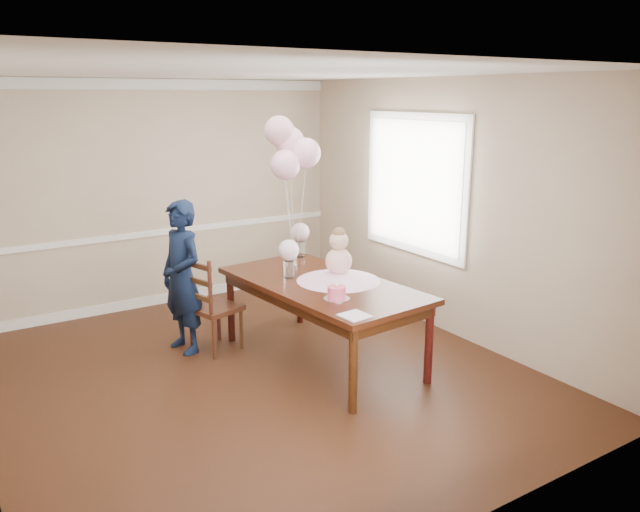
# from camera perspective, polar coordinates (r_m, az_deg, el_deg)

# --- Properties ---
(floor) EXTENTS (4.50, 5.00, 0.00)m
(floor) POSITION_cam_1_polar(r_m,az_deg,el_deg) (5.89, -5.50, -10.85)
(floor) COLOR black
(floor) RESTS_ON ground
(ceiling) EXTENTS (4.50, 5.00, 0.02)m
(ceiling) POSITION_cam_1_polar(r_m,az_deg,el_deg) (5.32, -6.23, 16.42)
(ceiling) COLOR white
(ceiling) RESTS_ON wall_back
(wall_back) EXTENTS (4.50, 0.02, 2.70)m
(wall_back) POSITION_cam_1_polar(r_m,az_deg,el_deg) (7.73, -14.29, 5.41)
(wall_back) COLOR tan
(wall_back) RESTS_ON floor
(wall_front) EXTENTS (4.50, 0.02, 2.70)m
(wall_front) POSITION_cam_1_polar(r_m,az_deg,el_deg) (3.48, 13.19, -5.48)
(wall_front) COLOR tan
(wall_front) RESTS_ON floor
(wall_right) EXTENTS (0.02, 5.00, 2.70)m
(wall_right) POSITION_cam_1_polar(r_m,az_deg,el_deg) (6.74, 11.52, 4.28)
(wall_right) COLOR tan
(wall_right) RESTS_ON floor
(chair_rail_trim) EXTENTS (4.50, 0.02, 0.07)m
(chair_rail_trim) POSITION_cam_1_polar(r_m,az_deg,el_deg) (7.80, -14.06, 2.14)
(chair_rail_trim) COLOR white
(chair_rail_trim) RESTS_ON wall_back
(crown_molding) EXTENTS (4.50, 0.02, 0.12)m
(crown_molding) POSITION_cam_1_polar(r_m,az_deg,el_deg) (7.63, -14.88, 14.93)
(crown_molding) COLOR white
(crown_molding) RESTS_ON wall_back
(baseboard_trim) EXTENTS (4.50, 0.02, 0.12)m
(baseboard_trim) POSITION_cam_1_polar(r_m,az_deg,el_deg) (8.02, -13.69, -3.73)
(baseboard_trim) COLOR white
(baseboard_trim) RESTS_ON floor
(window_frame) EXTENTS (0.02, 1.66, 1.56)m
(window_frame) POSITION_cam_1_polar(r_m,az_deg,el_deg) (7.06, 8.65, 6.51)
(window_frame) COLOR white
(window_frame) RESTS_ON wall_right
(window_blinds) EXTENTS (0.01, 1.50, 1.40)m
(window_blinds) POSITION_cam_1_polar(r_m,az_deg,el_deg) (7.05, 8.54, 6.50)
(window_blinds) COLOR white
(window_blinds) RESTS_ON wall_right
(dining_table_top) EXTENTS (1.25, 2.21, 0.05)m
(dining_table_top) POSITION_cam_1_polar(r_m,az_deg,el_deg) (5.92, 0.18, -2.65)
(dining_table_top) COLOR black
(dining_table_top) RESTS_ON table_leg_fl
(table_apron) EXTENTS (1.14, 2.09, 0.11)m
(table_apron) POSITION_cam_1_polar(r_m,az_deg,el_deg) (5.94, 0.18, -3.38)
(table_apron) COLOR black
(table_apron) RESTS_ON table_leg_fl
(table_leg_fl) EXTENTS (0.08, 0.08, 0.74)m
(table_leg_fl) POSITION_cam_1_polar(r_m,az_deg,el_deg) (5.10, 3.04, -10.41)
(table_leg_fl) COLOR black
(table_leg_fl) RESTS_ON floor
(table_leg_fr) EXTENTS (0.08, 0.08, 0.74)m
(table_leg_fr) POSITION_cam_1_polar(r_m,az_deg,el_deg) (5.67, 9.93, -7.93)
(table_leg_fr) COLOR black
(table_leg_fr) RESTS_ON floor
(table_leg_bl) EXTENTS (0.08, 0.08, 0.74)m
(table_leg_bl) POSITION_cam_1_polar(r_m,az_deg,el_deg) (6.58, -8.15, -4.64)
(table_leg_bl) COLOR black
(table_leg_bl) RESTS_ON floor
(table_leg_br) EXTENTS (0.08, 0.08, 0.74)m
(table_leg_br) POSITION_cam_1_polar(r_m,az_deg,el_deg) (7.04, -1.86, -3.22)
(table_leg_br) COLOR black
(table_leg_br) RESTS_ON floor
(baby_skirt) EXTENTS (0.88, 0.88, 0.11)m
(baby_skirt) POSITION_cam_1_polar(r_m,az_deg,el_deg) (5.95, 1.70, -1.76)
(baby_skirt) COLOR #FCB9E2
(baby_skirt) RESTS_ON dining_table_top
(baby_torso) EXTENTS (0.25, 0.25, 0.25)m
(baby_torso) POSITION_cam_1_polar(r_m,az_deg,el_deg) (5.92, 1.71, -0.48)
(baby_torso) COLOR #F99DBA
(baby_torso) RESTS_ON baby_skirt
(baby_head) EXTENTS (0.18, 0.18, 0.18)m
(baby_head) POSITION_cam_1_polar(r_m,az_deg,el_deg) (5.87, 1.73, 1.42)
(baby_head) COLOR beige
(baby_head) RESTS_ON baby_torso
(baby_hair) EXTENTS (0.13, 0.13, 0.13)m
(baby_hair) POSITION_cam_1_polar(r_m,az_deg,el_deg) (5.85, 1.73, 2.03)
(baby_hair) COLOR brown
(baby_hair) RESTS_ON baby_head
(cake_platter) EXTENTS (0.25, 0.25, 0.01)m
(cake_platter) POSITION_cam_1_polar(r_m,az_deg,el_deg) (5.43, 1.52, -3.92)
(cake_platter) COLOR silver
(cake_platter) RESTS_ON dining_table_top
(birthday_cake) EXTENTS (0.17, 0.17, 0.11)m
(birthday_cake) POSITION_cam_1_polar(r_m,az_deg,el_deg) (5.41, 1.53, -3.34)
(birthday_cake) COLOR #E8496B
(birthday_cake) RESTS_ON cake_platter
(cake_flower_a) EXTENTS (0.03, 0.03, 0.03)m
(cake_flower_a) POSITION_cam_1_polar(r_m,az_deg,el_deg) (5.39, 1.53, -2.65)
(cake_flower_a) COLOR white
(cake_flower_a) RESTS_ON birthday_cake
(cake_flower_b) EXTENTS (0.03, 0.03, 0.03)m
(cake_flower_b) POSITION_cam_1_polar(r_m,az_deg,el_deg) (5.43, 1.65, -2.54)
(cake_flower_b) COLOR white
(cake_flower_b) RESTS_ON birthday_cake
(rose_vase_near) EXTENTS (0.12, 0.12, 0.17)m
(rose_vase_near) POSITION_cam_1_polar(r_m,az_deg,el_deg) (6.04, -2.86, -1.20)
(rose_vase_near) COLOR silver
(rose_vase_near) RESTS_ON dining_table_top
(roses_near) EXTENTS (0.20, 0.20, 0.20)m
(roses_near) POSITION_cam_1_polar(r_m,az_deg,el_deg) (5.99, -2.88, 0.55)
(roses_near) COLOR white
(roses_near) RESTS_ON rose_vase_near
(rose_vase_far) EXTENTS (0.12, 0.12, 0.17)m
(rose_vase_far) POSITION_cam_1_polar(r_m,az_deg,el_deg) (6.82, -1.81, 0.64)
(rose_vase_far) COLOR white
(rose_vase_far) RESTS_ON dining_table_top
(roses_far) EXTENTS (0.20, 0.20, 0.20)m
(roses_far) POSITION_cam_1_polar(r_m,az_deg,el_deg) (6.77, -1.83, 2.20)
(roses_far) COLOR beige
(roses_far) RESTS_ON rose_vase_far
(napkin) EXTENTS (0.23, 0.23, 0.01)m
(napkin) POSITION_cam_1_polar(r_m,az_deg,el_deg) (5.03, 3.19, -5.47)
(napkin) COLOR white
(napkin) RESTS_ON dining_table_top
(balloon_weight) EXTENTS (0.05, 0.05, 0.02)m
(balloon_weight) POSITION_cam_1_polar(r_m,az_deg,el_deg) (6.42, -2.28, -0.94)
(balloon_weight) COLOR silver
(balloon_weight) RESTS_ON dining_table_top
(balloon_a) EXTENTS (0.30, 0.30, 0.30)m
(balloon_a) POSITION_cam_1_polar(r_m,az_deg,el_deg) (6.16, -3.19, 8.34)
(balloon_a) COLOR #FFB4D2
(balloon_a) RESTS_ON balloon_ribbon_a
(balloon_b) EXTENTS (0.30, 0.30, 0.30)m
(balloon_b) POSITION_cam_1_polar(r_m,az_deg,el_deg) (6.23, -1.29, 9.41)
(balloon_b) COLOR #FFB4D4
(balloon_b) RESTS_ON balloon_ribbon_b
(balloon_c) EXTENTS (0.30, 0.30, 0.30)m
(balloon_c) POSITION_cam_1_polar(r_m,az_deg,el_deg) (6.30, -2.81, 10.42)
(balloon_c) COLOR #FFB4C4
(balloon_c) RESTS_ON balloon_ribbon_c
(balloon_d) EXTENTS (0.30, 0.30, 0.30)m
(balloon_d) POSITION_cam_1_polar(r_m,az_deg,el_deg) (6.25, -3.74, 11.35)
(balloon_d) COLOR #DB9BA7
(balloon_d) RESTS_ON balloon_ribbon_d
(balloon_ribbon_a) EXTENTS (0.10, 0.01, 0.89)m
(balloon_ribbon_a) POSITION_cam_1_polar(r_m,az_deg,el_deg) (6.28, -2.71, 2.89)
(balloon_ribbon_a) COLOR white
(balloon_ribbon_a) RESTS_ON balloon_weight
(balloon_ribbon_b) EXTENTS (0.11, 0.05, 0.99)m
(balloon_ribbon_b) POSITION_cam_1_polar(r_m,az_deg,el_deg) (6.31, -1.79, 3.45)
(balloon_ribbon_b) COLOR white
(balloon_ribbon_b) RESTS_ON balloon_weight
(balloon_ribbon_c) EXTENTS (0.01, 0.10, 1.10)m
(balloon_ribbon_c) POSITION_cam_1_polar(r_m,az_deg,el_deg) (6.34, -2.53, 3.98)
(balloon_ribbon_c) COLOR silver
(balloon_ribbon_c) RESTS_ON balloon_weight
(balloon_ribbon_d) EXTENTS (0.10, 0.10, 1.20)m
(balloon_ribbon_d) POSITION_cam_1_polar(r_m,az_deg,el_deg) (6.31, -2.98, 4.41)
(balloon_ribbon_d) COLOR white
(balloon_ribbon_d) RESTS_ON balloon_weight
(dining_chair_seat) EXTENTS (0.54, 0.54, 0.05)m
(dining_chair_seat) POSITION_cam_1_polar(r_m,az_deg,el_deg) (6.36, -9.53, -4.71)
(dining_chair_seat) COLOR #3B1A10
(dining_chair_seat) RESTS_ON chair_leg_fl
(chair_leg_fl) EXTENTS (0.05, 0.05, 0.42)m
(chair_leg_fl) POSITION_cam_1_polar(r_m,az_deg,el_deg) (6.21, -9.66, -7.49)
(chair_leg_fl) COLOR #3B1B10
(chair_leg_fl) RESTS_ON floor
(chair_leg_fr) EXTENTS (0.05, 0.05, 0.42)m
(chair_leg_fr) POSITION_cam_1_polar(r_m,az_deg,el_deg) (6.42, -7.21, -6.64)
(chair_leg_fr) COLOR #341C0E
(chair_leg_fr) RESTS_ON floor
(chair_leg_bl) EXTENTS (0.05, 0.05, 0.42)m
(chair_leg_bl) POSITION_cam_1_polar(r_m,az_deg,el_deg) (6.47, -11.67, -6.66)
(chair_leg_bl) COLOR black
(chair_leg_bl) RESTS_ON floor
(chair_leg_br) EXTENTS (0.05, 0.05, 0.42)m
(chair_leg_br) POSITION_cam_1_polar(r_m,az_deg,el_deg) (6.67, -9.25, -5.88)
(chair_leg_br) COLOR black
(chair_leg_br) RESTS_ON floor
(chair_back_post_l) EXTENTS (0.05, 0.05, 0.55)m
(chair_back_post_l) POSITION_cam_1_polar(r_m,az_deg,el_deg) (6.02, -10.01, -2.98)
(chair_back_post_l) COLOR #38160F
(chair_back_post_l) RESTS_ON dining_chair_seat
(chair_back_post_r) EXTENTS (0.05, 0.05, 0.55)m
(chair_back_post_r) POSITION_cam_1_polar(r_m,az_deg,el_deg) (6.29, -12.05, -2.32)
(chair_back_post_r) COLOR #38170F
(chair_back_post_r) RESTS_ON dining_chair_seat
(chair_slat_low) EXTENTS (0.14, 0.39, 0.05)m
(chair_slat_low) POSITION_cam_1_polar(r_m,az_deg,el_deg) (6.19, -11.00, -3.69)
(chair_slat_low) COLOR #3A210F
(chair_slat_low) RESTS_ON dining_chair_seat
(chair_slat_mid) EXTENTS (0.14, 0.39, 0.05)m
(chair_slat_mid) POSITION_cam_1_polar(r_m,az_deg,el_deg) (6.14, -11.07, -2.30)
(chair_slat_mid) COLOR #311C0D
(chair_slat_mid) RESTS_ON dining_chair_seat
(chair_slat_top) EXTENTS (0.14, 0.39, 0.05)m
(chair_slat_top) POSITION_cam_1_polar(r_m,az_deg,el_deg) (6.10, -11.14, -0.88)
(chair_slat_top) COLOR #35190E
(chair_slat_top) RESTS_ON dining_chair_seat
(woman) EXTENTS (0.47, 0.62, 1.54)m
(woman) POSITION_cam_1_polar(r_m,az_deg,el_deg) (6.31, -12.50, -1.91)
(woman) COLOR black
(woman) RESTS_ON floor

